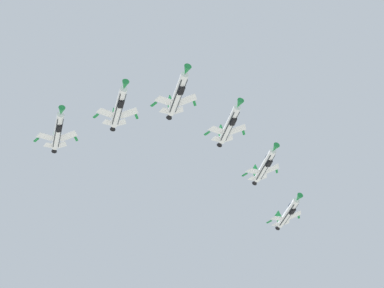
{
  "coord_description": "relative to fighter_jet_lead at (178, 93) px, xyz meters",
  "views": [
    {
      "loc": [
        -5.36,
        -7.75,
        1.88
      ],
      "look_at": [
        -2.44,
        105.99,
        100.12
      ],
      "focal_mm": 59.68,
      "sensor_mm": 36.0,
      "label": 1
    }
  ],
  "objects": [
    {
      "name": "fighter_jet_right_wing",
      "position": [
        -13.19,
        7.33,
        2.89
      ],
      "size": [
        10.17,
        15.78,
        4.41
      ],
      "rotation": [
        0.0,
        0.23,
        3.39
      ],
      "color": "silver"
    },
    {
      "name": "fighter_jet_lead",
      "position": [
        0.0,
        0.0,
        0.0
      ],
      "size": [
        10.03,
        15.78,
        4.66
      ],
      "rotation": [
        0.0,
        0.3,
        3.39
      ],
      "color": "silver"
    },
    {
      "name": "fighter_jet_right_outer",
      "position": [
        -28.18,
        16.74,
        3.82
      ],
      "size": [
        10.09,
        15.78,
        4.56
      ],
      "rotation": [
        0.0,
        0.27,
        3.39
      ],
      "color": "silver"
    },
    {
      "name": "fighter_jet_left_outer",
      "position": [
        22.06,
        28.5,
        3.92
      ],
      "size": [
        9.91,
        15.78,
        4.82
      ],
      "rotation": [
        0.0,
        0.34,
        3.39
      ],
      "color": "silver"
    },
    {
      "name": "fighter_jet_left_wing",
      "position": [
        12.01,
        12.87,
        3.33
      ],
      "size": [
        10.1,
        15.78,
        4.54
      ],
      "rotation": [
        0.0,
        0.27,
        3.39
      ],
      "color": "silver"
    },
    {
      "name": "fighter_jet_trail_slot",
      "position": [
        29.71,
        43.75,
        0.21
      ],
      "size": [
        9.85,
        15.78,
        4.89
      ],
      "rotation": [
        0.0,
        0.36,
        3.39
      ],
      "color": "silver"
    }
  ]
}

